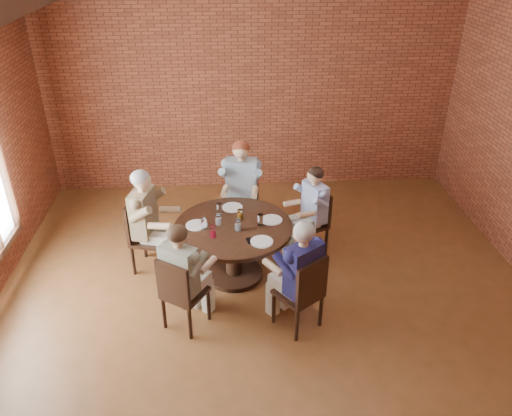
{
  "coord_description": "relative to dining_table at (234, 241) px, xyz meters",
  "views": [
    {
      "loc": [
        -0.47,
        -4.24,
        3.89
      ],
      "look_at": [
        -0.1,
        1.0,
        0.92
      ],
      "focal_mm": 35.0,
      "sensor_mm": 36.0,
      "label": 1
    }
  ],
  "objects": [
    {
      "name": "chair_d",
      "position": [
        -0.6,
        -0.91,
        -0.03
      ],
      "size": [
        0.57,
        0.57,
        0.92
      ],
      "rotation": [
        0.0,
        0.0,
        2.56
      ],
      "color": "#341A11",
      "rests_on": "floor"
    },
    {
      "name": "glass_d",
      "position": [
        -0.17,
        0.04,
        0.29
      ],
      "size": [
        0.07,
        0.07,
        0.14
      ],
      "primitive_type": "cylinder",
      "color": "white",
      "rests_on": "dining_table"
    },
    {
      "name": "chair_a",
      "position": [
        1.1,
        0.5,
        -0.04
      ],
      "size": [
        0.52,
        0.52,
        0.89
      ],
      "rotation": [
        0.0,
        0.0,
        -1.14
      ],
      "color": "#341A11",
      "rests_on": "floor"
    },
    {
      "name": "plate_c",
      "position": [
        -0.44,
        0.02,
        0.23
      ],
      "size": [
        0.26,
        0.26,
        0.01
      ],
      "primitive_type": "cylinder",
      "color": "white",
      "rests_on": "dining_table"
    },
    {
      "name": "diner_d",
      "position": [
        -0.55,
        -0.84,
        0.12
      ],
      "size": [
        0.77,
        0.8,
        1.3
      ],
      "primitive_type": null,
      "rotation": [
        0.0,
        0.0,
        2.56
      ],
      "color": "#A28C80",
      "rests_on": "floor"
    },
    {
      "name": "plate_b",
      "position": [
        0.0,
        0.43,
        0.23
      ],
      "size": [
        0.26,
        0.26,
        0.01
      ],
      "primitive_type": "cylinder",
      "color": "white",
      "rests_on": "dining_table"
    },
    {
      "name": "glass_b",
      "position": [
        0.09,
        0.13,
        0.29
      ],
      "size": [
        0.07,
        0.07,
        0.14
      ],
      "primitive_type": "cylinder",
      "color": "white",
      "rests_on": "dining_table"
    },
    {
      "name": "wall_back",
      "position": [
        0.39,
        2.6,
        1.17
      ],
      "size": [
        7.0,
        0.0,
        7.0
      ],
      "primitive_type": "plane",
      "rotation": [
        1.57,
        0.0,
        0.0
      ],
      "color": "brown",
      "rests_on": "ground"
    },
    {
      "name": "smartphone",
      "position": [
        0.18,
        -0.36,
        0.23
      ],
      "size": [
        0.09,
        0.14,
        0.01
      ],
      "primitive_type": "cube",
      "rotation": [
        0.0,
        0.0,
        0.19
      ],
      "color": "black",
      "rests_on": "dining_table"
    },
    {
      "name": "glass_f",
      "position": [
        -0.24,
        -0.24,
        0.29
      ],
      "size": [
        0.07,
        0.07,
        0.14
      ],
      "primitive_type": "cylinder",
      "color": "white",
      "rests_on": "dining_table"
    },
    {
      "name": "diner_c",
      "position": [
        -1.04,
        0.26,
        0.16
      ],
      "size": [
        0.8,
        0.71,
        1.38
      ],
      "primitive_type": null,
      "rotation": [
        0.0,
        0.0,
        1.32
      ],
      "color": "brown",
      "rests_on": "floor"
    },
    {
      "name": "glass_e",
      "position": [
        -0.35,
        -0.05,
        0.29
      ],
      "size": [
        0.07,
        0.07,
        0.14
      ],
      "primitive_type": "cylinder",
      "color": "white",
      "rests_on": "dining_table"
    },
    {
      "name": "chair_b",
      "position": [
        0.15,
        1.14,
        -0.01
      ],
      "size": [
        0.51,
        0.51,
        0.97
      ],
      "rotation": [
        0.0,
        0.0,
        -0.13
      ],
      "color": "#341A11",
      "rests_on": "floor"
    },
    {
      "name": "diner_b",
      "position": [
        0.14,
        1.05,
        0.17
      ],
      "size": [
        0.65,
        0.76,
        1.39
      ],
      "primitive_type": null,
      "rotation": [
        0.0,
        0.0,
        -0.13
      ],
      "color": "#8DA5B4",
      "rests_on": "floor"
    },
    {
      "name": "chair_e",
      "position": [
        0.72,
        -1.01,
        -0.02
      ],
      "size": [
        0.6,
        0.6,
        0.94
      ],
      "rotation": [
        0.0,
        0.0,
        3.76
      ],
      "color": "#341A11",
      "rests_on": "floor"
    },
    {
      "name": "dining_table",
      "position": [
        0.0,
        0.0,
        0.0
      ],
      "size": [
        1.43,
        1.43,
        0.75
      ],
      "color": "#341A11",
      "rests_on": "floor"
    },
    {
      "name": "diner_a",
      "position": [
        1.03,
        0.47,
        0.1
      ],
      "size": [
        0.74,
        0.68,
        1.26
      ],
      "primitive_type": null,
      "rotation": [
        0.0,
        0.0,
        -1.14
      ],
      "color": "#445EB1",
      "rests_on": "floor"
    },
    {
      "name": "plate_a",
      "position": [
        0.47,
        0.08,
        0.23
      ],
      "size": [
        0.26,
        0.26,
        0.01
      ],
      "primitive_type": "cylinder",
      "color": "white",
      "rests_on": "dining_table"
    },
    {
      "name": "glass_a",
      "position": [
        0.33,
        -0.01,
        0.29
      ],
      "size": [
        0.07,
        0.07,
        0.14
      ],
      "primitive_type": "cylinder",
      "color": "white",
      "rests_on": "dining_table"
    },
    {
      "name": "diner_e",
      "position": [
        0.67,
        -0.94,
        0.14
      ],
      "size": [
        0.81,
        0.84,
        1.33
      ],
      "primitive_type": null,
      "rotation": [
        0.0,
        0.0,
        3.76
      ],
      "color": "#1C1B4D",
      "rests_on": "floor"
    },
    {
      "name": "glass_g",
      "position": [
        0.05,
        -0.11,
        0.29
      ],
      "size": [
        0.07,
        0.07,
        0.14
      ],
      "primitive_type": "cylinder",
      "color": "white",
      "rests_on": "dining_table"
    },
    {
      "name": "floor",
      "position": [
        0.39,
        -0.9,
        -0.53
      ],
      "size": [
        7.0,
        7.0,
        0.0
      ],
      "primitive_type": "plane",
      "color": "brown",
      "rests_on": "ground"
    },
    {
      "name": "glass_c",
      "position": [
        -0.16,
        0.3,
        0.29
      ],
      "size": [
        0.07,
        0.07,
        0.14
      ],
      "primitive_type": "cylinder",
      "color": "white",
      "rests_on": "dining_table"
    },
    {
      "name": "plate_d",
      "position": [
        0.31,
        -0.39,
        0.23
      ],
      "size": [
        0.26,
        0.26,
        0.01
      ],
      "primitive_type": "cylinder",
      "color": "white",
      "rests_on": "dining_table"
    },
    {
      "name": "chair_c",
      "position": [
        -1.13,
        0.29,
        -0.01
      ],
      "size": [
        0.54,
        0.54,
        0.96
      ],
      "rotation": [
        0.0,
        0.0,
        1.32
      ],
      "color": "#341A11",
      "rests_on": "floor"
    }
  ]
}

